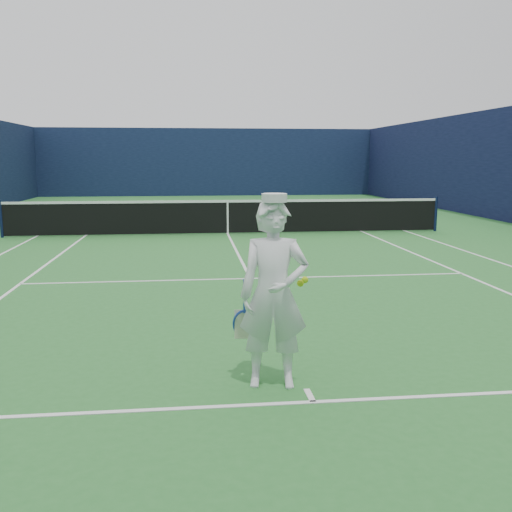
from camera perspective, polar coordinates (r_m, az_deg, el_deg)
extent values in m
plane|color=#2A702E|center=(16.87, -2.84, 2.20)|extent=(80.00, 80.00, 0.00)
cube|color=white|center=(28.68, -4.40, 5.28)|extent=(11.03, 0.06, 0.01)
cube|color=white|center=(5.39, 5.73, -14.33)|extent=(11.03, 0.06, 0.01)
cube|color=white|center=(17.40, -21.18, 1.80)|extent=(0.06, 23.83, 0.01)
cube|color=white|center=(18.07, 14.81, 2.40)|extent=(0.06, 23.83, 0.01)
cube|color=white|center=(17.11, -16.73, 1.92)|extent=(0.06, 23.77, 0.01)
cube|color=white|center=(17.62, 10.65, 2.38)|extent=(0.06, 23.77, 0.01)
cube|color=white|center=(23.22, -3.88, 4.25)|extent=(8.23, 0.06, 0.01)
cube|color=white|center=(10.58, -0.57, -2.27)|extent=(8.23, 0.06, 0.01)
cube|color=white|center=(16.87, -2.84, 2.21)|extent=(0.06, 12.80, 0.01)
cube|color=white|center=(28.53, -4.39, 5.25)|extent=(0.06, 0.30, 0.01)
cube|color=white|center=(5.53, 5.39, -13.71)|extent=(0.06, 0.30, 0.01)
cube|color=#0E1836|center=(34.71, -4.84, 9.33)|extent=(20.12, 0.12, 4.00)
cylinder|color=#141E4C|center=(17.60, -24.15, 3.43)|extent=(0.09, 0.09, 1.07)
cylinder|color=#141E4C|center=(18.36, 17.53, 4.05)|extent=(0.09, 0.09, 1.07)
cube|color=black|center=(16.81, -2.85, 3.89)|extent=(12.79, 0.02, 0.92)
cube|color=white|center=(16.77, -2.87, 5.49)|extent=(12.79, 0.04, 0.07)
cube|color=white|center=(16.82, -2.85, 3.79)|extent=(0.05, 0.03, 0.94)
imported|color=white|center=(5.48, 1.79, -3.89)|extent=(0.71, 0.51, 1.82)
cylinder|color=white|center=(5.34, 1.85, 5.84)|extent=(0.24, 0.24, 0.08)
cube|color=white|center=(5.47, 1.82, 5.62)|extent=(0.19, 0.12, 0.02)
cylinder|color=navy|center=(5.55, -1.12, -3.38)|extent=(0.04, 0.09, 0.22)
cube|color=#1D399E|center=(5.65, -1.17, -5.03)|extent=(0.02, 0.02, 0.14)
torus|color=#1D399E|center=(5.76, -1.07, -6.84)|extent=(0.30, 0.13, 0.29)
cube|color=beige|center=(5.76, -1.07, -6.84)|extent=(0.22, 0.03, 0.30)
sphere|color=#B4D117|center=(5.57, 4.46, -2.74)|extent=(0.07, 0.07, 0.07)
sphere|color=#B4D117|center=(5.58, 4.91, -2.39)|extent=(0.07, 0.07, 0.07)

